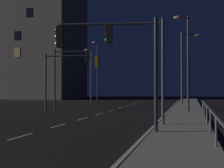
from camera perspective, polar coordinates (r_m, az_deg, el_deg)
ground_plane at (r=22.21m, az=-4.61°, el=-5.80°), size 112.00×112.00×0.00m
sidewalk_right at (r=21.14m, az=12.29°, el=-5.86°), size 2.58×77.00×0.14m
lane_markings_center at (r=25.55m, az=-2.19°, el=-5.11°), size 0.14×50.00×0.01m
lane_edge_line at (r=26.20m, az=9.09°, el=-4.99°), size 0.14×53.00×0.01m
traffic_light_far_left at (r=14.52m, az=-0.53°, el=5.69°), size 4.42×0.88×4.87m
traffic_light_near_left at (r=28.83m, az=-7.15°, el=2.45°), size 4.79×0.67×4.96m
traffic_light_mid_right at (r=17.43m, az=4.43°, el=5.68°), size 3.07×0.58×5.44m
traffic_light_mid_left at (r=31.08m, az=-7.29°, el=2.84°), size 3.30×0.53×5.56m
street_lamp_far_end at (r=26.96m, az=12.48°, el=4.88°), size 1.18×1.23×7.47m
street_lamp_across_street at (r=36.42m, az=12.21°, el=3.75°), size 1.99×1.16×7.72m
street_lamp_mid_block at (r=45.39m, az=-2.55°, el=2.96°), size 0.56×1.62×8.20m
street_lamp_median at (r=42.91m, az=-3.69°, el=2.32°), size 0.56×2.27×6.89m
barrier_fence at (r=12.84m, az=16.76°, el=-5.62°), size 0.09×22.53×0.98m
building_distant at (r=67.38m, az=-16.58°, el=7.17°), size 25.69×13.99×22.17m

